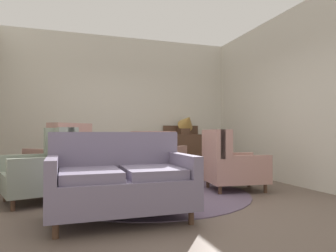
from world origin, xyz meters
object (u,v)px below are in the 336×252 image
armchair_foreground_right (158,159)px  sideboard (183,150)px  armchair_near_sideboard (230,165)px  side_table (215,160)px  gramophone (187,123)px  coffee_table (138,167)px  porcelain_vase (136,152)px  settee (121,182)px  armchair_near_window (45,170)px  armchair_beside_settee (62,161)px

armchair_foreground_right → sideboard: size_ratio=1.06×
armchair_near_sideboard → side_table: bearing=-2.1°
side_table → gramophone: 1.83m
coffee_table → porcelain_vase: bearing=-172.5°
side_table → sideboard: bearing=88.6°
coffee_table → armchair_foreground_right: size_ratio=0.83×
settee → porcelain_vase: bearing=70.7°
coffee_table → settee: bearing=-110.0°
settee → gramophone: 4.17m
armchair_near_window → armchair_foreground_right: bearing=104.5°
sideboard → armchair_beside_settee: bearing=-153.7°
sideboard → gramophone: 0.67m
armchair_beside_settee → armchair_near_window: armchair_beside_settee is taller
coffee_table → armchair_near_window: 1.36m
porcelain_vase → armchair_near_window: armchair_near_window is taller
porcelain_vase → settee: settee is taller
armchair_near_sideboard → sideboard: sideboard is taller
coffee_table → sideboard: 2.72m
side_table → armchair_foreground_right: bearing=149.1°
armchair_foreground_right → coffee_table: bearing=101.0°
armchair_near_window → porcelain_vase: bearing=81.6°
gramophone → armchair_near_window: bearing=-142.6°
armchair_near_window → armchair_near_sideboard: 2.80m
porcelain_vase → sideboard: sideboard is taller
side_table → sideboard: (0.04, 1.76, 0.09)m
armchair_near_sideboard → coffee_table: bearing=84.8°
porcelain_vase → sideboard: (1.65, 2.20, -0.12)m
side_table → armchair_beside_settee: bearing=171.6°
side_table → gramophone: bearing=86.7°
settee → armchair_foreground_right: 2.63m
settee → armchair_near_sideboard: armchair_near_sideboard is taller
porcelain_vase → gramophone: size_ratio=0.64×
armchair_beside_settee → porcelain_vase: bearing=97.5°
settee → gramophone: bearing=57.6°
coffee_table → side_table: side_table is taller
armchair_near_sideboard → armchair_near_window: bearing=94.6°
armchair_near_sideboard → sideboard: (0.16, 2.50, 0.09)m
coffee_table → armchair_beside_settee: size_ratio=0.86×
side_table → armchair_near_sideboard: bearing=-98.8°
porcelain_vase → sideboard: 2.75m
coffee_table → sideboard: size_ratio=0.88×
armchair_beside_settee → armchair_foreground_right: 1.77m
armchair_near_sideboard → gramophone: size_ratio=1.76×
armchair_near_sideboard → armchair_beside_settee: bearing=73.0°
armchair_beside_settee → armchair_foreground_right: armchair_beside_settee is taller
gramophone → settee: bearing=-121.9°
armchair_foreground_right → armchair_near_window: bearing=74.3°
coffee_table → gramophone: 2.79m
armchair_foreground_right → armchair_beside_settee: bearing=48.3°
armchair_near_sideboard → porcelain_vase: bearing=85.3°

